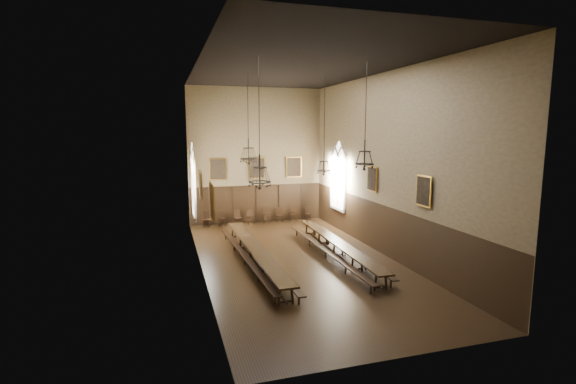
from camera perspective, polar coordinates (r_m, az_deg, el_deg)
name	(u,v)px	position (r m, az deg, el deg)	size (l,w,h in m)	color
floor	(298,261)	(20.25, 1.32, -9.43)	(9.00, 18.00, 0.02)	black
ceiling	(298,67)	(19.48, 1.42, 16.73)	(9.00, 18.00, 0.02)	black
wall_back	(256,156)	(28.03, -4.35, 4.94)	(9.00, 0.02, 9.00)	olive
wall_front	(405,197)	(11.19, 15.76, -0.65)	(9.00, 0.02, 9.00)	olive
wall_left	(199,170)	(18.47, -12.08, 2.96)	(0.02, 18.00, 9.00)	olive
wall_right	(385,165)	(21.18, 13.08, 3.61)	(0.02, 18.00, 9.00)	olive
wainscot_panelling	(298,236)	(19.90, 1.34, -5.97)	(9.00, 18.00, 2.50)	black
table_left	(255,255)	(19.72, -4.50, -8.65)	(0.89, 10.72, 0.84)	black
table_right	(338,249)	(20.88, 6.85, -7.79)	(0.98, 9.95, 0.77)	black
bench_left_outer	(245,258)	(19.72, -5.95, -9.03)	(0.74, 10.40, 0.47)	black
bench_left_inner	(268,258)	(19.73, -2.82, -8.99)	(0.37, 10.42, 0.47)	black
bench_right_inner	(326,253)	(20.60, 5.17, -8.28)	(0.32, 10.06, 0.45)	black
bench_right_outer	(345,251)	(21.12, 7.84, -7.94)	(0.33, 9.58, 0.43)	black
chair_0	(207,222)	(27.57, -11.06, -4.07)	(0.56, 0.56, 1.01)	black
chair_1	(222,221)	(27.67, -9.05, -3.97)	(0.44, 0.44, 1.00)	black
chair_2	(238,220)	(27.85, -6.86, -3.88)	(0.51, 0.51, 0.95)	black
chair_3	(250,220)	(27.99, -5.21, -3.82)	(0.46, 0.46, 0.91)	black
chair_4	(266,218)	(28.30, -2.96, -3.61)	(0.44, 0.44, 0.99)	black
chair_5	(280,218)	(28.52, -1.16, -3.52)	(0.50, 0.50, 0.96)	black
chair_6	(293,217)	(28.78, 0.71, -3.38)	(0.56, 0.56, 1.01)	black
chair_7	(308,216)	(29.12, 2.80, -3.30)	(0.50, 0.50, 0.93)	black
chandelier_back_left	(249,153)	(20.82, -5.42, 5.34)	(0.83, 0.83, 4.35)	black
chandelier_back_right	(324,163)	(22.38, 4.94, 3.91)	(0.77, 0.77, 5.08)	black
chandelier_front_left	(260,174)	(16.59, -3.89, 2.45)	(0.90, 0.90, 5.00)	black
chandelier_front_right	(364,157)	(17.98, 10.42, 4.72)	(0.82, 0.82, 4.36)	black
portrait_back_0	(218,169)	(27.53, -9.57, 3.11)	(1.10, 0.12, 1.40)	#AC7B29
portrait_back_1	(257,168)	(27.97, -4.27, 3.29)	(1.10, 0.12, 1.40)	#AC7B29
portrait_back_2	(294,167)	(28.63, 0.82, 3.43)	(1.10, 0.12, 1.40)	#AC7B29
portrait_left_0	(201,185)	(19.56, -11.87, 0.91)	(0.12, 1.00, 1.30)	#AC7B29
portrait_left_1	(212,201)	(15.12, -10.42, -1.23)	(0.12, 1.00, 1.30)	#AC7B29
portrait_right_0	(372,179)	(22.06, 11.43, 1.76)	(0.12, 1.00, 1.30)	#AC7B29
portrait_right_1	(424,191)	(18.25, 18.07, 0.14)	(0.12, 1.00, 1.30)	#AC7B29
window_right	(338,176)	(26.15, 6.88, 2.23)	(0.20, 2.20, 4.60)	white
window_left	(193,181)	(24.04, -12.88, 1.54)	(0.20, 2.20, 4.60)	white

